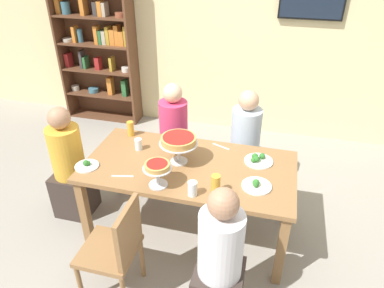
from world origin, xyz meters
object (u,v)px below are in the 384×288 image
at_px(diner_near_right, 219,266).
at_px(cutlery_knife_near, 221,146).
at_px(bookshelf, 97,40).
at_px(salad_plate_far_diner, 87,165).
at_px(diner_far_right, 244,149).
at_px(water_glass_clear_near, 192,189).
at_px(personal_pizza_stand, 157,169).
at_px(dining_table, 189,173).
at_px(beer_glass_amber_tall, 131,129).
at_px(water_glass_clear_far, 138,144).
at_px(diner_far_left, 174,141).
at_px(salad_plate_near_diner, 256,185).
at_px(television, 312,0).
at_px(salad_plate_spare, 258,160).
at_px(cutlery_fork_near, 123,176).
at_px(chair_near_left, 117,247).
at_px(diner_head_west, 70,170).
at_px(beer_glass_amber_short, 216,185).
at_px(deep_dish_pizza_stand, 179,141).

bearing_deg(diner_near_right, cutlery_knife_near, 10.58).
bearing_deg(bookshelf, salad_plate_far_diner, -65.76).
height_order(diner_far_right, water_glass_clear_near, diner_far_right).
height_order(diner_far_right, personal_pizza_stand, diner_far_right).
height_order(dining_table, beer_glass_amber_tall, beer_glass_amber_tall).
bearing_deg(dining_table, water_glass_clear_far, 166.05).
height_order(diner_far_left, salad_plate_near_diner, diner_far_left).
bearing_deg(television, bookshelf, -177.99).
distance_m(diner_near_right, salad_plate_spare, 1.02).
bearing_deg(cutlery_fork_near, salad_plate_far_diner, 158.43).
xyz_separation_m(bookshelf, chair_near_left, (1.51, -2.80, -0.68)).
height_order(diner_far_left, salad_plate_spare, diner_far_left).
xyz_separation_m(diner_near_right, diner_far_left, (-0.79, 1.53, 0.00)).
bearing_deg(diner_near_right, diner_head_west, 64.77).
bearing_deg(beer_glass_amber_short, deep_dish_pizza_stand, 139.08).
relative_size(dining_table, cutlery_fork_near, 9.92).
height_order(diner_near_right, deep_dish_pizza_stand, diner_near_right).
relative_size(personal_pizza_stand, salad_plate_near_diner, 0.96).
height_order(television, salad_plate_near_diner, television).
distance_m(personal_pizza_stand, cutlery_fork_near, 0.36).
bearing_deg(diner_far_right, bookshelf, -119.13).
bearing_deg(diner_near_right, cutlery_fork_near, 61.99).
bearing_deg(diner_head_west, bookshelf, 108.37).
bearing_deg(deep_dish_pizza_stand, dining_table, -13.58).
distance_m(dining_table, diner_far_left, 0.86).
bearing_deg(diner_near_right, salad_plate_far_diner, 66.97).
relative_size(salad_plate_near_diner, beer_glass_amber_short, 1.44).
bearing_deg(deep_dish_pizza_stand, water_glass_clear_far, 165.97).
bearing_deg(diner_head_west, dining_table, 1.29).
bearing_deg(diner_far_left, personal_pizza_stand, 11.10).
bearing_deg(salad_plate_near_diner, television, 82.22).
height_order(television, diner_head_west, television).
distance_m(personal_pizza_stand, salad_plate_spare, 0.90).
bearing_deg(chair_near_left, diner_head_west, 47.60).
bearing_deg(dining_table, bookshelf, 132.48).
height_order(bookshelf, diner_near_right, bookshelf).
bearing_deg(cutlery_knife_near, beer_glass_amber_tall, 22.92).
relative_size(bookshelf, chair_near_left, 2.54).
bearing_deg(diner_far_left, cutlery_fork_near, -5.85).
height_order(personal_pizza_stand, water_glass_clear_far, personal_pizza_stand).
bearing_deg(salad_plate_far_diner, cutlery_fork_near, -8.41).
xyz_separation_m(dining_table, personal_pizza_stand, (-0.16, -0.33, 0.24)).
bearing_deg(personal_pizza_stand, diner_far_left, 101.10).
bearing_deg(cutlery_fork_near, television, 47.07).
bearing_deg(salad_plate_far_diner, television, 53.80).
height_order(diner_near_right, diner_far_right, same).
relative_size(dining_table, deep_dish_pizza_stand, 5.47).
xyz_separation_m(chair_near_left, salad_plate_far_diner, (-0.49, 0.54, 0.27)).
xyz_separation_m(diner_near_right, cutlery_knife_near, (-0.21, 1.13, 0.25)).
relative_size(personal_pizza_stand, salad_plate_far_diner, 1.12).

